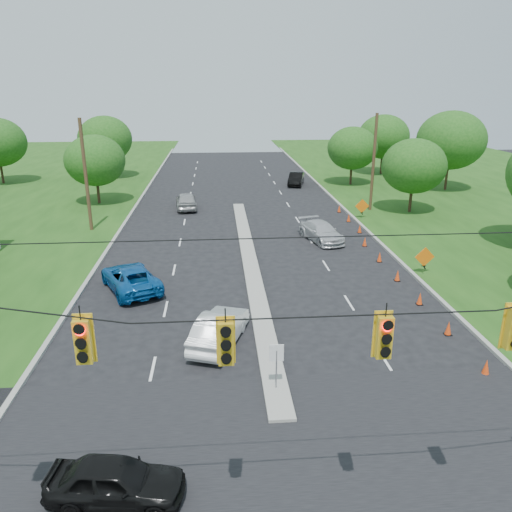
{
  "coord_description": "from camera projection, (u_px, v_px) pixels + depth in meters",
  "views": [
    {
      "loc": [
        -2.11,
        -10.62,
        11.33
      ],
      "look_at": [
        -0.13,
        14.22,
        2.8
      ],
      "focal_mm": 35.0,
      "sensor_mm": 36.0,
      "label": 1
    }
  ],
  "objects": [
    {
      "name": "tree_11",
      "position": [
        384.0,
        137.0,
        65.61
      ],
      "size": [
        6.72,
        6.72,
        7.84
      ],
      "color": "black",
      "rests_on": "ground"
    },
    {
      "name": "work_sign_1",
      "position": [
        425.0,
        258.0,
        31.28
      ],
      "size": [
        1.27,
        0.58,
        1.37
      ],
      "color": "black",
      "rests_on": "ground"
    },
    {
      "name": "cone_3",
      "position": [
        420.0,
        299.0,
        27.12
      ],
      "size": [
        0.32,
        0.32,
        0.7
      ],
      "primitive_type": "cone",
      "color": "#E74211",
      "rests_on": "ground"
    },
    {
      "name": "utility_pole_far_left",
      "position": [
        86.0,
        176.0,
        39.73
      ],
      "size": [
        0.28,
        0.28,
        9.0
      ],
      "primitive_type": "cylinder",
      "color": "#422D1C",
      "rests_on": "ground"
    },
    {
      "name": "cone_1",
      "position": [
        486.0,
        367.0,
        20.52
      ],
      "size": [
        0.32,
        0.32,
        0.7
      ],
      "primitive_type": "cone",
      "color": "#E74211",
      "rests_on": "ground"
    },
    {
      "name": "tree_5",
      "position": [
        95.0,
        161.0,
        49.1
      ],
      "size": [
        5.88,
        5.88,
        6.86
      ],
      "color": "black",
      "rests_on": "ground"
    },
    {
      "name": "tree_10",
      "position": [
        451.0,
        140.0,
        55.34
      ],
      "size": [
        7.56,
        7.56,
        8.82
      ],
      "color": "black",
      "rests_on": "ground"
    },
    {
      "name": "signal_span",
      "position": [
        313.0,
        382.0,
        11.28
      ],
      "size": [
        25.6,
        0.32,
        9.0
      ],
      "color": "#422D1C",
      "rests_on": "ground"
    },
    {
      "name": "median_sign",
      "position": [
        276.0,
        358.0,
        19.02
      ],
      "size": [
        0.55,
        0.06,
        2.05
      ],
      "color": "gray",
      "rests_on": "ground"
    },
    {
      "name": "tree_12",
      "position": [
        352.0,
        148.0,
        58.76
      ],
      "size": [
        5.88,
        5.88,
        6.86
      ],
      "color": "black",
      "rests_on": "ground"
    },
    {
      "name": "utility_pole_far_right",
      "position": [
        373.0,
        163.0,
        46.33
      ],
      "size": [
        0.28,
        0.28,
        9.0
      ],
      "primitive_type": "cylinder",
      "color": "#422D1C",
      "rests_on": "ground"
    },
    {
      "name": "median",
      "position": [
        250.0,
        263.0,
        33.64
      ],
      "size": [
        1.0,
        34.0,
        0.18
      ],
      "primitive_type": "cube",
      "color": "gray",
      "rests_on": "ground"
    },
    {
      "name": "white_sedan",
      "position": [
        219.0,
        328.0,
        22.89
      ],
      "size": [
        3.02,
        4.91,
        1.53
      ],
      "primitive_type": "imported",
      "rotation": [
        0.0,
        0.0,
        2.81
      ],
      "color": "silver",
      "rests_on": "ground"
    },
    {
      "name": "silver_car_oncoming",
      "position": [
        186.0,
        201.0,
        48.09
      ],
      "size": [
        2.36,
        4.92,
        1.62
      ],
      "primitive_type": "imported",
      "rotation": [
        0.0,
        0.0,
        3.24
      ],
      "color": "#9B9B9B",
      "rests_on": "ground"
    },
    {
      "name": "cone_4",
      "position": [
        398.0,
        275.0,
        30.42
      ],
      "size": [
        0.32,
        0.32,
        0.7
      ],
      "primitive_type": "cone",
      "color": "#E74211",
      "rests_on": "ground"
    },
    {
      "name": "blue_pickup",
      "position": [
        130.0,
        278.0,
        28.96
      ],
      "size": [
        4.53,
        5.96,
        1.5
      ],
      "primitive_type": "imported",
      "rotation": [
        0.0,
        0.0,
        3.57
      ],
      "color": "#0D4F97",
      "rests_on": "ground"
    },
    {
      "name": "silver_car_far",
      "position": [
        321.0,
        232.0,
        38.24
      ],
      "size": [
        3.24,
        5.28,
        1.43
      ],
      "primitive_type": "imported",
      "rotation": [
        0.0,
        0.0,
        0.27
      ],
      "color": "#B6B6BA",
      "rests_on": "ground"
    },
    {
      "name": "curb_left",
      "position": [
        121.0,
        230.0,
        41.37
      ],
      "size": [
        0.25,
        110.0,
        0.16
      ],
      "primitive_type": "cube",
      "color": "gray",
      "rests_on": "ground"
    },
    {
      "name": "dark_car_receding",
      "position": [
        296.0,
        179.0,
        59.69
      ],
      "size": [
        2.69,
        4.82,
        1.5
      ],
      "primitive_type": "imported",
      "rotation": [
        0.0,
        0.0,
        -0.25
      ],
      "color": "black",
      "rests_on": "ground"
    },
    {
      "name": "cone_8",
      "position": [
        349.0,
        218.0,
        43.67
      ],
      "size": [
        0.32,
        0.32,
        0.7
      ],
      "primitive_type": "cone",
      "color": "#E74211",
      "rests_on": "ground"
    },
    {
      "name": "cone_6",
      "position": [
        365.0,
        242.0,
        37.02
      ],
      "size": [
        0.32,
        0.32,
        0.7
      ],
      "primitive_type": "cone",
      "color": "#E74211",
      "rests_on": "ground"
    },
    {
      "name": "cone_2",
      "position": [
        448.0,
        328.0,
        23.82
      ],
      "size": [
        0.32,
        0.32,
        0.7
      ],
      "primitive_type": "cone",
      "color": "#E74211",
      "rests_on": "ground"
    },
    {
      "name": "cone_9",
      "position": [
        339.0,
        209.0,
        46.97
      ],
      "size": [
        0.32,
        0.32,
        0.7
      ],
      "primitive_type": "cone",
      "color": "#E74211",
      "rests_on": "ground"
    },
    {
      "name": "work_sign_2",
      "position": [
        362.0,
        207.0,
        44.48
      ],
      "size": [
        1.27,
        0.58,
        1.37
      ],
      "color": "black",
      "rests_on": "ground"
    },
    {
      "name": "cone_5",
      "position": [
        380.0,
        257.0,
        33.72
      ],
      "size": [
        0.32,
        0.32,
        0.7
      ],
      "primitive_type": "cone",
      "color": "#E74211",
      "rests_on": "ground"
    },
    {
      "name": "tree_9",
      "position": [
        414.0,
        166.0,
        45.71
      ],
      "size": [
        5.88,
        5.88,
        6.86
      ],
      "color": "black",
      "rests_on": "ground"
    },
    {
      "name": "curb_right",
      "position": [
        360.0,
        225.0,
        42.89
      ],
      "size": [
        0.25,
        110.0,
        0.16
      ],
      "primitive_type": "cube",
      "color": "gray",
      "rests_on": "ground"
    },
    {
      "name": "cone_7",
      "position": [
        360.0,
        229.0,
        40.37
      ],
      "size": [
        0.32,
        0.32,
        0.7
      ],
      "primitive_type": "cone",
      "color": "#E74211",
      "rests_on": "ground"
    },
    {
      "name": "black_sedan",
      "position": [
        116.0,
        481.0,
        14.18
      ],
      "size": [
        4.11,
        2.08,
        1.34
      ],
      "primitive_type": "imported",
      "rotation": [
        0.0,
        0.0,
        1.44
      ],
      "color": "black",
      "rests_on": "ground"
    },
    {
      "name": "tree_6",
      "position": [
        105.0,
        139.0,
        62.9
      ],
      "size": [
        6.72,
        6.72,
        7.84
      ],
      "color": "black",
      "rests_on": "ground"
    }
  ]
}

